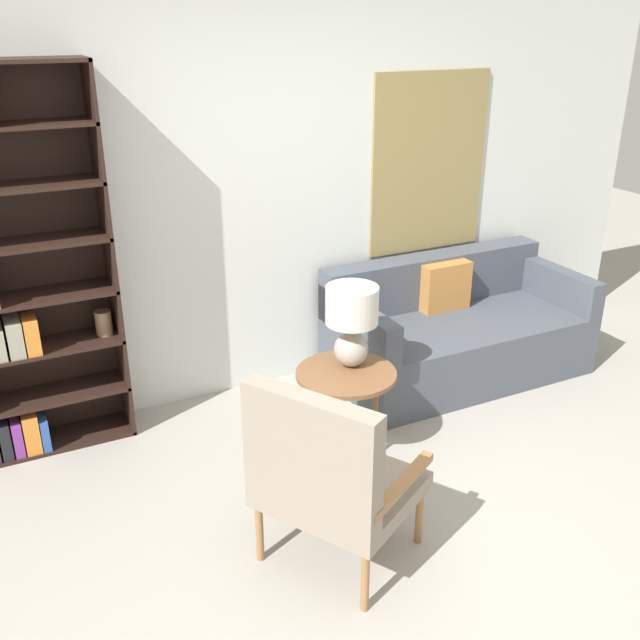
# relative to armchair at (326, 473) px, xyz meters

# --- Properties ---
(ground_plane) EXTENTS (14.00, 14.00, 0.00)m
(ground_plane) POSITION_rel_armchair_xyz_m (0.33, -0.20, -0.51)
(ground_plane) COLOR #9E998E
(wall_back) EXTENTS (6.40, 0.08, 2.70)m
(wall_back) POSITION_rel_armchair_xyz_m (0.36, 1.83, 0.84)
(wall_back) COLOR silver
(wall_back) RESTS_ON ground_plane
(armchair) EXTENTS (0.83, 0.85, 0.94)m
(armchair) POSITION_rel_armchair_xyz_m (0.00, 0.00, 0.00)
(armchair) COLOR olive
(armchair) RESTS_ON ground_plane
(couch) EXTENTS (1.74, 0.88, 0.78)m
(couch) POSITION_rel_armchair_xyz_m (1.70, 1.36, -0.22)
(couch) COLOR #474C56
(couch) RESTS_ON ground_plane
(side_table) EXTENTS (0.56, 0.56, 0.54)m
(side_table) POSITION_rel_armchair_xyz_m (0.50, 0.75, -0.03)
(side_table) COLOR brown
(side_table) RESTS_ON ground_plane
(table_lamp) EXTENTS (0.29, 0.29, 0.47)m
(table_lamp) POSITION_rel_armchair_xyz_m (0.56, 0.81, 0.31)
(table_lamp) COLOR #A59E93
(table_lamp) RESTS_ON side_table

